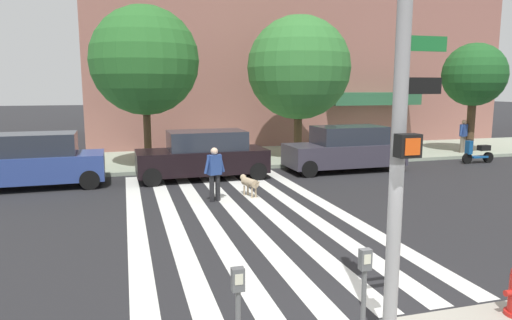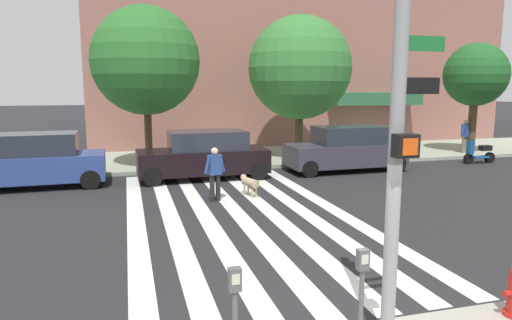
{
  "view_description": "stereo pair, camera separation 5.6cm",
  "coord_description": "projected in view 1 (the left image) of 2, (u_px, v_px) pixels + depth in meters",
  "views": [
    {
      "loc": [
        -3.19,
        -5.43,
        3.44
      ],
      "look_at": [
        0.07,
        5.98,
        1.55
      ],
      "focal_mm": 32.43,
      "sensor_mm": 36.0,
      "label": 1
    },
    {
      "loc": [
        -3.13,
        -5.44,
        3.44
      ],
      "look_at": [
        0.07,
        5.98,
        1.55
      ],
      "focal_mm": 32.43,
      "sensor_mm": 36.0,
      "label": 2
    }
  ],
  "objects": [
    {
      "name": "street_tree_middle",
      "position": [
        299.0,
        68.0,
        21.36
      ],
      "size": [
        4.78,
        4.78,
        6.53
      ],
      "color": "#4C3823",
      "rests_on": "sidewalk_far"
    },
    {
      "name": "street_tree_further",
      "position": [
        474.0,
        75.0,
        22.8
      ],
      "size": [
        3.09,
        3.09,
        5.41
      ],
      "color": "#4C3823",
      "rests_on": "sidewalk_far"
    },
    {
      "name": "street_tree_nearest",
      "position": [
        145.0,
        61.0,
        18.57
      ],
      "size": [
        4.37,
        4.37,
        6.5
      ],
      "color": "#4C3823",
      "rests_on": "sidewalk_far"
    },
    {
      "name": "dog_on_leash",
      "position": [
        249.0,
        182.0,
        14.58
      ],
      "size": [
        0.47,
        1.04,
        0.65
      ],
      "color": "tan",
      "rests_on": "ground_plane"
    },
    {
      "name": "parked_car_behind_first",
      "position": [
        203.0,
        155.0,
        17.32
      ],
      "size": [
        4.84,
        2.09,
        1.8
      ],
      "color": "black",
      "rests_on": "ground_plane"
    },
    {
      "name": "ground_plane",
      "position": [
        249.0,
        213.0,
        12.68
      ],
      "size": [
        160.0,
        160.0,
        0.0
      ],
      "primitive_type": "plane",
      "color": "#232326"
    },
    {
      "name": "crosswalk_stripes",
      "position": [
        238.0,
        214.0,
        12.6
      ],
      "size": [
        5.85,
        12.29,
        0.01
      ],
      "color": "silver",
      "rests_on": "ground_plane"
    },
    {
      "name": "pedestrian_bystander",
      "position": [
        463.0,
        134.0,
        23.08
      ],
      "size": [
        0.68,
        0.38,
        1.64
      ],
      "color": "#6B6051",
      "rests_on": "sidewalk_far"
    },
    {
      "name": "parking_meter_curbside",
      "position": [
        364.0,
        287.0,
        5.62
      ],
      "size": [
        0.14,
        0.11,
        1.36
      ],
      "color": "#515456",
      "rests_on": "sidewalk_near"
    },
    {
      "name": "parked_scooter",
      "position": [
        478.0,
        153.0,
        20.85
      ],
      "size": [
        1.63,
        0.5,
        1.11
      ],
      "color": "black",
      "rests_on": "ground_plane"
    },
    {
      "name": "parking_meter_second_along",
      "position": [
        238.0,
        310.0,
        5.05
      ],
      "size": [
        0.14,
        0.11,
        1.36
      ],
      "color": "#515456",
      "rests_on": "sidewalk_near"
    },
    {
      "name": "parked_car_third_in_line",
      "position": [
        345.0,
        149.0,
        18.91
      ],
      "size": [
        4.86,
        2.03,
        1.84
      ],
      "color": "#36323F",
      "rests_on": "ground_plane"
    },
    {
      "name": "sidewalk_far",
      "position": [
        197.0,
        159.0,
        21.64
      ],
      "size": [
        80.0,
        6.0,
        0.15
      ],
      "primitive_type": "cube",
      "color": "#95A18C",
      "rests_on": "ground_plane"
    },
    {
      "name": "parked_car_near_curb",
      "position": [
        31.0,
        162.0,
        15.71
      ],
      "size": [
        4.9,
        2.03,
        1.87
      ],
      "color": "navy",
      "rests_on": "ground_plane"
    },
    {
      "name": "traffic_light_pole",
      "position": [
        404.0,
        80.0,
        5.48
      ],
      "size": [
        0.74,
        0.46,
        5.8
      ],
      "color": "gray",
      "rests_on": "sidewalk_near"
    },
    {
      "name": "pedestrian_dog_walker",
      "position": [
        215.0,
        171.0,
        13.86
      ],
      "size": [
        0.7,
        0.34,
        1.64
      ],
      "color": "black",
      "rests_on": "ground_plane"
    }
  ]
}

